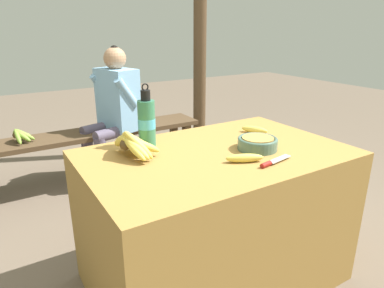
% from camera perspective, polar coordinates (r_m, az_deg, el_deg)
% --- Properties ---
extents(ground_plane, '(12.00, 12.00, 0.00)m').
position_cam_1_polar(ground_plane, '(1.89, 3.65, -21.12)').
color(ground_plane, brown).
extents(market_counter, '(1.18, 0.76, 0.68)m').
position_cam_1_polar(market_counter, '(1.69, 3.89, -12.22)').
color(market_counter, olive).
rests_on(market_counter, ground_plane).
extents(banana_bunch_ripe, '(0.18, 0.28, 0.13)m').
position_cam_1_polar(banana_bunch_ripe, '(1.48, -9.87, 0.14)').
color(banana_bunch_ripe, '#4C381E').
rests_on(banana_bunch_ripe, market_counter).
extents(serving_bowl, '(0.18, 0.18, 0.06)m').
position_cam_1_polar(serving_bowl, '(1.59, 10.86, 0.23)').
color(serving_bowl, '#4C6B5B').
rests_on(serving_bowl, market_counter).
extents(water_bottle, '(0.08, 0.08, 0.29)m').
position_cam_1_polar(water_bottle, '(1.60, -7.57, 3.67)').
color(water_bottle, '#337556').
rests_on(water_bottle, market_counter).
extents(loose_banana_front, '(0.16, 0.10, 0.04)m').
position_cam_1_polar(loose_banana_front, '(1.43, 8.76, -2.32)').
color(loose_banana_front, '#E0C64C').
rests_on(loose_banana_front, market_counter).
extents(loose_banana_side, '(0.10, 0.14, 0.04)m').
position_cam_1_polar(loose_banana_side, '(1.83, 10.37, 2.34)').
color(loose_banana_side, '#E0C64C').
rests_on(loose_banana_side, market_counter).
extents(knife, '(0.18, 0.06, 0.02)m').
position_cam_1_polar(knife, '(1.43, 13.10, -2.98)').
color(knife, '#BCBCC1').
rests_on(knife, market_counter).
extents(wooden_bench, '(1.85, 0.32, 0.43)m').
position_cam_1_polar(wooden_bench, '(2.84, -16.74, 0.73)').
color(wooden_bench, '#4C3823').
rests_on(wooden_bench, ground_plane).
extents(seated_vendor, '(0.46, 0.43, 1.08)m').
position_cam_1_polar(seated_vendor, '(2.78, -13.01, 6.19)').
color(seated_vendor, '#564C60').
rests_on(seated_vendor, ground_plane).
extents(banana_bunch_green, '(0.15, 0.21, 0.11)m').
position_cam_1_polar(banana_bunch_green, '(2.73, -26.65, 1.39)').
color(banana_bunch_green, '#4C381E').
rests_on(banana_bunch_green, wooden_bench).
extents(support_post_far, '(0.12, 0.12, 2.68)m').
position_cam_1_polar(support_post_far, '(3.35, 1.36, 21.19)').
color(support_post_far, '#4C3823').
rests_on(support_post_far, ground_plane).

